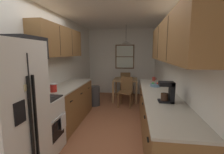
{
  "coord_description": "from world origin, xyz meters",
  "views": [
    {
      "loc": [
        0.53,
        -2.82,
        1.65
      ],
      "look_at": [
        -0.04,
        1.19,
        1.03
      ],
      "focal_mm": 25.94,
      "sensor_mm": 36.0,
      "label": 1
    }
  ],
  "objects_px": {
    "stove_range": "(38,126)",
    "mug_by_coffeemaker": "(154,79)",
    "dining_chair_far": "(125,82)",
    "refrigerator": "(2,120)",
    "dining_chair_near": "(126,90)",
    "microwave_over_range": "(26,48)",
    "dining_table": "(125,82)",
    "table_serving_bowl": "(124,78)",
    "coffee_maker": "(168,92)",
    "storage_canister": "(54,88)",
    "trash_bin": "(94,96)",
    "fruit_bowl": "(155,85)"
  },
  "relations": [
    {
      "from": "stove_range",
      "to": "mug_by_coffeemaker",
      "type": "distance_m",
      "value": 2.97
    },
    {
      "from": "mug_by_coffeemaker",
      "to": "dining_chair_far",
      "type": "bearing_deg",
      "value": 115.69
    },
    {
      "from": "refrigerator",
      "to": "dining_chair_near",
      "type": "distance_m",
      "value": 3.58
    },
    {
      "from": "microwave_over_range",
      "to": "dining_table",
      "type": "height_order",
      "value": "microwave_over_range"
    },
    {
      "from": "dining_table",
      "to": "dining_chair_far",
      "type": "distance_m",
      "value": 0.66
    },
    {
      "from": "dining_chair_far",
      "to": "table_serving_bowl",
      "type": "bearing_deg",
      "value": -91.4
    },
    {
      "from": "dining_table",
      "to": "coffee_maker",
      "type": "distance_m",
      "value": 3.19
    },
    {
      "from": "microwave_over_range",
      "to": "refrigerator",
      "type": "bearing_deg",
      "value": -76.87
    },
    {
      "from": "refrigerator",
      "to": "dining_chair_near",
      "type": "height_order",
      "value": "refrigerator"
    },
    {
      "from": "dining_chair_near",
      "to": "coffee_maker",
      "type": "bearing_deg",
      "value": -72.43
    },
    {
      "from": "dining_table",
      "to": "coffee_maker",
      "type": "height_order",
      "value": "coffee_maker"
    },
    {
      "from": "dining_chair_near",
      "to": "storage_canister",
      "type": "xyz_separation_m",
      "value": [
        -1.28,
        -2.04,
        0.48
      ]
    },
    {
      "from": "mug_by_coffeemaker",
      "to": "trash_bin",
      "type": "bearing_deg",
      "value": 167.11
    },
    {
      "from": "fruit_bowl",
      "to": "table_serving_bowl",
      "type": "height_order",
      "value": "fruit_bowl"
    },
    {
      "from": "dining_table",
      "to": "storage_canister",
      "type": "distance_m",
      "value": 2.97
    },
    {
      "from": "dining_chair_far",
      "to": "table_serving_bowl",
      "type": "height_order",
      "value": "dining_chair_far"
    },
    {
      "from": "dining_table",
      "to": "fruit_bowl",
      "type": "height_order",
      "value": "fruit_bowl"
    },
    {
      "from": "dining_chair_near",
      "to": "table_serving_bowl",
      "type": "bearing_deg",
      "value": 98.78
    },
    {
      "from": "stove_range",
      "to": "dining_chair_far",
      "type": "distance_m",
      "value": 4.06
    },
    {
      "from": "dining_table",
      "to": "coffee_maker",
      "type": "bearing_deg",
      "value": -75.09
    },
    {
      "from": "stove_range",
      "to": "dining_table",
      "type": "height_order",
      "value": "stove_range"
    },
    {
      "from": "refrigerator",
      "to": "coffee_maker",
      "type": "xyz_separation_m",
      "value": [
        1.97,
        0.94,
        0.17
      ]
    },
    {
      "from": "dining_chair_near",
      "to": "dining_chair_far",
      "type": "relative_size",
      "value": 1.0
    },
    {
      "from": "mug_by_coffeemaker",
      "to": "fruit_bowl",
      "type": "relative_size",
      "value": 0.52
    },
    {
      "from": "dining_chair_far",
      "to": "coffee_maker",
      "type": "xyz_separation_m",
      "value": [
        0.85,
        -3.69,
        0.56
      ]
    },
    {
      "from": "coffee_maker",
      "to": "fruit_bowl",
      "type": "bearing_deg",
      "value": 92.24
    },
    {
      "from": "dining_chair_near",
      "to": "coffee_maker",
      "type": "relative_size",
      "value": 2.89
    },
    {
      "from": "trash_bin",
      "to": "mug_by_coffeemaker",
      "type": "bearing_deg",
      "value": -12.89
    },
    {
      "from": "trash_bin",
      "to": "storage_canister",
      "type": "distance_m",
      "value": 2.08
    },
    {
      "from": "dining_table",
      "to": "fruit_bowl",
      "type": "xyz_separation_m",
      "value": [
        0.77,
        -1.91,
        0.31
      ]
    },
    {
      "from": "dining_chair_near",
      "to": "trash_bin",
      "type": "distance_m",
      "value": 1.0
    },
    {
      "from": "refrigerator",
      "to": "dining_chair_far",
      "type": "relative_size",
      "value": 1.98
    },
    {
      "from": "refrigerator",
      "to": "microwave_over_range",
      "type": "bearing_deg",
      "value": 103.13
    },
    {
      "from": "stove_range",
      "to": "fruit_bowl",
      "type": "distance_m",
      "value": 2.44
    },
    {
      "from": "storage_canister",
      "to": "refrigerator",
      "type": "bearing_deg",
      "value": -87.1
    },
    {
      "from": "refrigerator",
      "to": "dining_chair_near",
      "type": "xyz_separation_m",
      "value": [
        1.21,
        3.34,
        -0.39
      ]
    },
    {
      "from": "dining_table",
      "to": "table_serving_bowl",
      "type": "relative_size",
      "value": 5.09
    },
    {
      "from": "fruit_bowl",
      "to": "table_serving_bowl",
      "type": "distance_m",
      "value": 2.09
    },
    {
      "from": "microwave_over_range",
      "to": "fruit_bowl",
      "type": "relative_size",
      "value": 2.81
    },
    {
      "from": "dining_chair_far",
      "to": "dining_table",
      "type": "bearing_deg",
      "value": -86.95
    },
    {
      "from": "dining_chair_far",
      "to": "trash_bin",
      "type": "xyz_separation_m",
      "value": [
        -0.89,
        -1.37,
        -0.19
      ]
    },
    {
      "from": "table_serving_bowl",
      "to": "refrigerator",
      "type": "bearing_deg",
      "value": -105.53
    },
    {
      "from": "refrigerator",
      "to": "coffee_maker",
      "type": "height_order",
      "value": "refrigerator"
    },
    {
      "from": "dining_table",
      "to": "dining_chair_near",
      "type": "height_order",
      "value": "dining_chair_near"
    },
    {
      "from": "coffee_maker",
      "to": "refrigerator",
      "type": "bearing_deg",
      "value": -154.55
    },
    {
      "from": "dining_chair_far",
      "to": "fruit_bowl",
      "type": "relative_size",
      "value": 3.96
    },
    {
      "from": "refrigerator",
      "to": "coffee_maker",
      "type": "distance_m",
      "value": 2.19
    },
    {
      "from": "refrigerator",
      "to": "microwave_over_range",
      "type": "height_order",
      "value": "microwave_over_range"
    },
    {
      "from": "mug_by_coffeemaker",
      "to": "storage_canister",
      "type": "bearing_deg",
      "value": -142.86
    },
    {
      "from": "dining_chair_near",
      "to": "refrigerator",
      "type": "bearing_deg",
      "value": -109.9
    }
  ]
}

